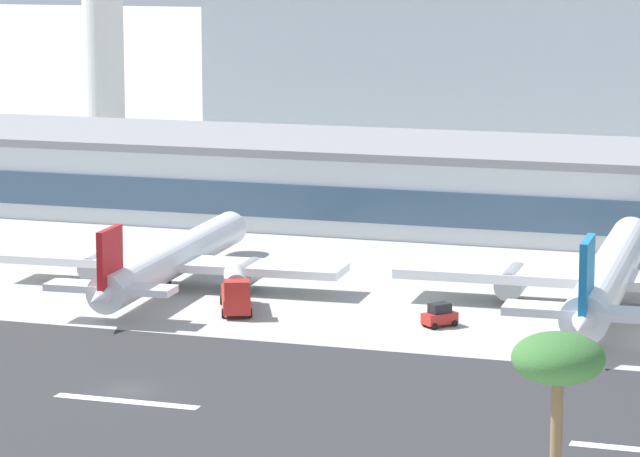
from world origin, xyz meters
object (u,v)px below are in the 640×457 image
object	(u,v)px
airliner_red_tail_gate_0	(169,262)
service_fuel_truck_1	(236,290)
distant_hotel_block	(501,6)
palm_tree_0	(558,367)
terminal_building	(468,185)
airliner_blue_tail_gate_1	(608,278)
service_baggage_tug_2	(440,315)

from	to	relation	value
airliner_red_tail_gate_0	service_fuel_truck_1	world-z (taller)	airliner_red_tail_gate_0
distant_hotel_block	palm_tree_0	bearing A→B (deg)	-76.99
terminal_building	airliner_blue_tail_gate_1	xyz separation A→B (m)	(24.00, -43.22, -1.91)
distant_hotel_block	airliner_red_tail_gate_0	world-z (taller)	distant_hotel_block
service_baggage_tug_2	palm_tree_0	distance (m)	64.42
airliner_red_tail_gate_0	service_baggage_tug_2	xyz separation A→B (m)	(30.53, -7.66, -1.80)
service_fuel_truck_1	airliner_red_tail_gate_0	bearing A→B (deg)	-149.33
airliner_red_tail_gate_0	service_baggage_tug_2	world-z (taller)	airliner_red_tail_gate_0
terminal_building	distant_hotel_block	xyz separation A→B (m)	(-17.07, 96.92, 18.27)
terminal_building	service_baggage_tug_2	xyz separation A→B (m)	(10.25, -54.78, -4.10)
distant_hotel_block	airliner_blue_tail_gate_1	distance (m)	147.41
terminal_building	service_baggage_tug_2	bearing A→B (deg)	-79.40
airliner_blue_tail_gate_1	service_fuel_truck_1	distance (m)	35.93
service_baggage_tug_2	palm_tree_0	bearing A→B (deg)	-120.51
distant_hotel_block	service_fuel_truck_1	distance (m)	153.19
airliner_red_tail_gate_0	service_fuel_truck_1	size ratio (longest dim) A/B	4.85
airliner_blue_tail_gate_1	service_fuel_truck_1	world-z (taller)	airliner_blue_tail_gate_1
service_fuel_truck_1	airliner_blue_tail_gate_1	bearing A→B (deg)	85.35
terminal_building	palm_tree_0	distance (m)	118.94
airliner_blue_tail_gate_1	service_fuel_truck_1	xyz separation A→B (m)	(-34.06, -11.39, -1.21)
service_fuel_truck_1	service_baggage_tug_2	world-z (taller)	service_fuel_truck_1
distant_hotel_block	airliner_blue_tail_gate_1	world-z (taller)	distant_hotel_block
airliner_red_tail_gate_0	service_baggage_tug_2	size ratio (longest dim) A/B	12.31
distant_hotel_block	palm_tree_0	distance (m)	217.12
airliner_red_tail_gate_0	service_fuel_truck_1	bearing A→B (deg)	-129.45
service_baggage_tug_2	terminal_building	bearing A→B (deg)	50.23
airliner_blue_tail_gate_1	service_fuel_truck_1	size ratio (longest dim) A/B	5.52
distant_hotel_block	airliner_blue_tail_gate_1	bearing A→B (deg)	-73.66
service_fuel_truck_1	palm_tree_0	distance (m)	73.72
airliner_blue_tail_gate_1	palm_tree_0	bearing A→B (deg)	-176.21
airliner_red_tail_gate_0	terminal_building	bearing A→B (deg)	-26.54
terminal_building	airliner_red_tail_gate_0	world-z (taller)	terminal_building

